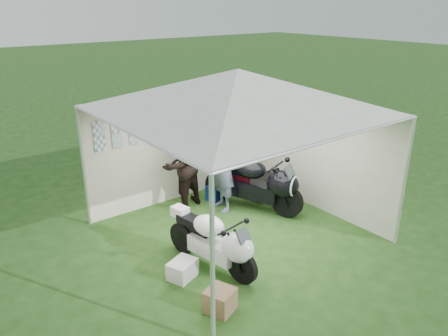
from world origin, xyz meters
The scene contains 10 objects.
ground centered at (0.00, 0.00, 0.00)m, with size 80.00×80.00×0.00m, color #1F4213.
canopy_tent centered at (0.00, 0.03, 2.58)m, with size 5.66×5.66×3.00m.
motorcycle_white centered at (-0.98, -0.69, 0.51)m, with size 0.60×1.84×0.91m.
motorcycle_black centered at (0.97, 0.50, 0.60)m, with size 1.08×2.10×1.08m.
paddock_stand centered at (0.60, 1.43, 0.16)m, with size 0.44×0.27×0.33m, color #1F4EB5.
person_dark_jacket centered at (-0.20, 1.55, 0.93)m, with size 0.91×0.71×1.87m, color black.
person_blue_jacket centered at (0.42, 0.95, 0.94)m, with size 0.68×0.45×1.87m, color slate.
equipment_box centered at (1.41, 0.86, 0.27)m, with size 0.54×0.43×0.54m, color black.
crate_0 centered at (-1.54, -0.57, 0.14)m, with size 0.43×0.33×0.28m, color silver.
crate_1 centered at (-1.55, -1.54, 0.16)m, with size 0.37×0.37×0.33m, color brown.
Camera 1 is at (-4.53, -5.49, 4.02)m, focal length 35.00 mm.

